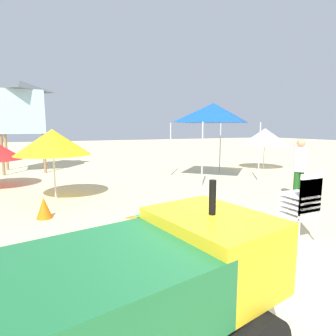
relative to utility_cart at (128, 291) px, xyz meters
The scene contains 10 objects.
ground 1.70m from the utility_cart, 29.68° to the left, with size 80.00×80.00×0.00m, color beige.
utility_cart is the anchor object (origin of this frame).
stacked_plastic_chairs 3.75m from the utility_cart, 21.90° to the left, with size 0.48×0.48×1.20m.
surfboard_pile 4.04m from the utility_cart, 58.33° to the left, with size 2.37×0.52×0.24m.
lifeguard_near_left 6.56m from the utility_cart, 30.49° to the left, with size 0.32×0.32×1.65m.
popup_canopy 9.21m from the utility_cart, 52.49° to the left, with size 2.47×2.47×2.85m.
lifeguard_tower 12.25m from the utility_cart, 95.34° to the left, with size 1.98×1.98×3.93m.
beach_umbrella_left 6.28m from the utility_cart, 91.75° to the left, with size 1.95×1.95×1.90m.
beach_umbrella_mid 12.24m from the utility_cart, 42.02° to the left, with size 2.19×2.19×1.90m.
traffic_cone_near 4.64m from the utility_cart, 96.30° to the left, with size 0.33×0.33×0.47m, color orange.
Camera 1 is at (-1.82, -2.52, 1.94)m, focal length 29.75 mm.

